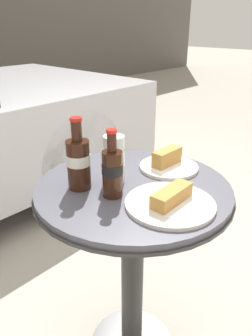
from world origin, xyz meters
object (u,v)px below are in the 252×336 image
object	(u,v)px
cola_bottle_right	(78,161)
lunch_plate_near	(168,164)
cola_bottle_left	(113,171)
lunch_plate_far	(170,202)
bistro_table	(133,233)
drinking_glass	(114,161)

from	to	relation	value
cola_bottle_right	lunch_plate_near	world-z (taller)	cola_bottle_right
cola_bottle_left	cola_bottle_right	size ratio (longest dim) A/B	0.92
lunch_plate_near	lunch_plate_far	distance (m)	0.26
cola_bottle_right	lunch_plate_far	xyz separation A→B (m)	(0.10, -0.28, -0.08)
lunch_plate_near	lunch_plate_far	bearing A→B (deg)	-143.08
lunch_plate_near	bistro_table	bearing A→B (deg)	177.65
bistro_table	cola_bottle_right	bearing A→B (deg)	137.92
drinking_glass	cola_bottle_right	bearing A→B (deg)	154.28
cola_bottle_left	lunch_plate_near	xyz separation A→B (m)	(0.28, -0.00, -0.06)
cola_bottle_left	lunch_plate_near	distance (m)	0.28
cola_bottle_right	lunch_plate_far	distance (m)	0.30
drinking_glass	lunch_plate_near	world-z (taller)	drinking_glass
bistro_table	drinking_glass	size ratio (longest dim) A/B	4.77
cola_bottle_left	lunch_plate_far	distance (m)	0.19
lunch_plate_far	lunch_plate_near	bearing A→B (deg)	36.92
drinking_glass	lunch_plate_far	distance (m)	0.24
cola_bottle_right	lunch_plate_far	world-z (taller)	cola_bottle_right
cola_bottle_right	drinking_glass	xyz separation A→B (m)	(0.10, -0.05, -0.02)
lunch_plate_far	cola_bottle_left	bearing A→B (deg)	112.30
bistro_table	lunch_plate_near	xyz separation A→B (m)	(0.18, -0.01, 0.21)
drinking_glass	lunch_plate_far	world-z (taller)	drinking_glass
cola_bottle_right	bistro_table	bearing A→B (deg)	-42.08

